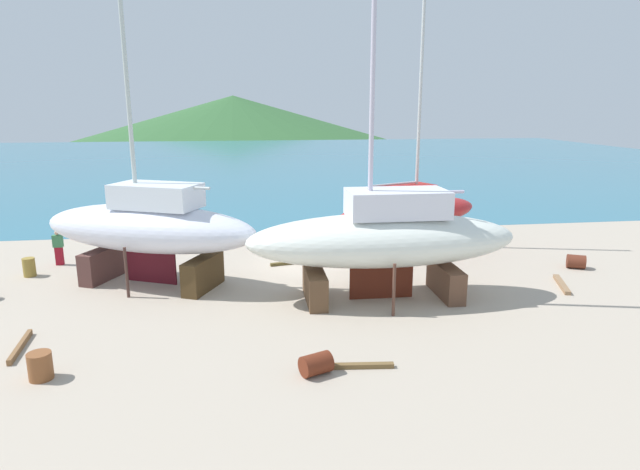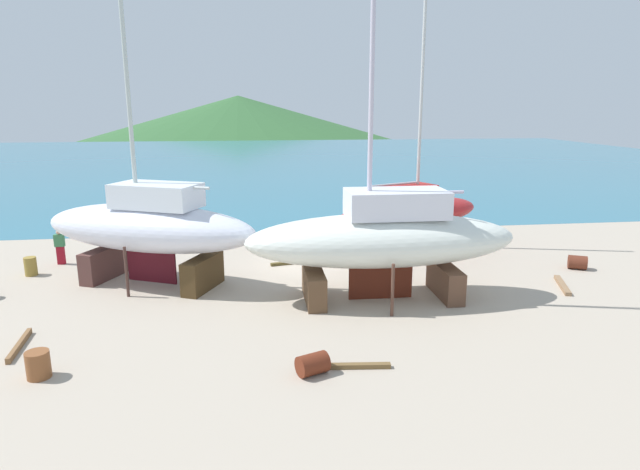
# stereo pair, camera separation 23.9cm
# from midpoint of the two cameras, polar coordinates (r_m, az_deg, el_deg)

# --- Properties ---
(ground_plane) EXTENTS (46.62, 46.62, 0.00)m
(ground_plane) POSITION_cam_midpoint_polar(r_m,az_deg,el_deg) (21.41, -1.07, -6.77)
(ground_plane) COLOR #AFA18E
(sea_water) EXTENTS (131.52, 87.33, 0.01)m
(sea_water) POSITION_cam_midpoint_polar(r_m,az_deg,el_deg) (75.65, -6.25, 7.84)
(sea_water) COLOR teal
(sea_water) RESTS_ON ground
(headland_hill) EXTENTS (151.09, 151.09, 21.11)m
(headland_hill) POSITION_cam_midpoint_polar(r_m,az_deg,el_deg) (185.43, -9.13, 11.09)
(headland_hill) COLOR #326032
(headland_hill) RESTS_ON ground
(sailboat_small_center) EXTENTS (10.09, 6.79, 15.11)m
(sailboat_small_center) POSITION_cam_midpoint_polar(r_m,az_deg,el_deg) (23.57, -17.86, 0.77)
(sailboat_small_center) COLOR #52312D
(sailboat_small_center) RESTS_ON ground
(sailboat_large_starboard) EXTENTS (9.34, 6.11, 14.44)m
(sailboat_large_starboard) POSITION_cam_midpoint_polar(r_m,az_deg,el_deg) (29.03, 9.09, 2.44)
(sailboat_large_starboard) COLOR #473A2C
(sailboat_large_starboard) RESTS_ON ground
(sailboat_mid_port) EXTENTS (10.57, 3.84, 15.53)m
(sailboat_mid_port) POSITION_cam_midpoint_polar(r_m,az_deg,el_deg) (20.93, 6.42, -0.35)
(sailboat_mid_port) COLOR brown
(sailboat_mid_port) RESTS_ON ground
(worker) EXTENTS (0.45, 0.25, 1.68)m
(worker) POSITION_cam_midpoint_polar(r_m,az_deg,el_deg) (28.52, -26.14, -1.16)
(worker) COLOR maroon
(worker) RESTS_ON ground
(barrel_rust_far) EXTENTS (1.00, 0.93, 0.64)m
(barrel_rust_far) POSITION_cam_midpoint_polar(r_m,az_deg,el_deg) (27.88, 25.22, -2.56)
(barrel_rust_far) COLOR #5D291A
(barrel_rust_far) RESTS_ON ground
(barrel_rust_mid) EXTENTS (0.72, 0.72, 0.78)m
(barrel_rust_mid) POSITION_cam_midpoint_polar(r_m,az_deg,el_deg) (17.31, -27.83, -12.15)
(barrel_rust_mid) COLOR brown
(barrel_rust_mid) RESTS_ON ground
(barrel_rust_near) EXTENTS (1.02, 0.90, 0.61)m
(barrel_rust_near) POSITION_cam_midpoint_polar(r_m,az_deg,el_deg) (15.68, -0.86, -13.48)
(barrel_rust_near) COLOR #5F2514
(barrel_rust_near) RESTS_ON ground
(barrel_ochre) EXTENTS (0.69, 0.69, 0.84)m
(barrel_ochre) POSITION_cam_midpoint_polar(r_m,az_deg,el_deg) (27.36, -28.60, -3.01)
(barrel_ochre) COLOR olive
(barrel_ochre) RESTS_ON ground
(timber_plank_near) EXTENTS (1.03, 2.29, 0.16)m
(timber_plank_near) POSITION_cam_midpoint_polar(r_m,az_deg,el_deg) (24.97, 23.93, -4.79)
(timber_plank_near) COLOR #8D6B4B
(timber_plank_near) RESTS_ON ground
(timber_plank_far) EXTENTS (0.37, 2.33, 0.19)m
(timber_plank_far) POSITION_cam_midpoint_polar(r_m,az_deg,el_deg) (19.66, -29.42, -10.22)
(timber_plank_far) COLOR brown
(timber_plank_far) RESTS_ON ground
(timber_short_cross) EXTENTS (1.79, 0.55, 0.14)m
(timber_short_cross) POSITION_cam_midpoint_polar(r_m,az_deg,el_deg) (25.93, -3.60, -2.97)
(timber_short_cross) COLOR brown
(timber_short_cross) RESTS_ON ground
(timber_long_fore) EXTENTS (1.77, 0.36, 0.14)m
(timber_long_fore) POSITION_cam_midpoint_polar(r_m,az_deg,el_deg) (16.16, 4.20, -13.61)
(timber_long_fore) COLOR brown
(timber_long_fore) RESTS_ON ground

